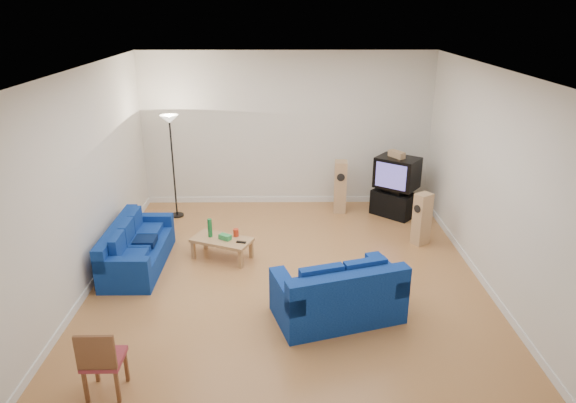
{
  "coord_description": "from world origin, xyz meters",
  "views": [
    {
      "loc": [
        -0.08,
        -7.22,
        4.03
      ],
      "look_at": [
        0.0,
        0.4,
        1.1
      ],
      "focal_mm": 32.0,
      "sensor_mm": 36.0,
      "label": 1
    }
  ],
  "objects_px": {
    "sofa_three_seat": "(135,251)",
    "sofa_loveseat": "(339,298)",
    "coffee_table": "(222,242)",
    "television": "(397,172)",
    "tv_stand": "(393,204)"
  },
  "relations": [
    {
      "from": "sofa_three_seat",
      "to": "sofa_loveseat",
      "type": "relative_size",
      "value": 1.0
    },
    {
      "from": "coffee_table",
      "to": "television",
      "type": "bearing_deg",
      "value": 29.77
    },
    {
      "from": "coffee_table",
      "to": "tv_stand",
      "type": "xyz_separation_m",
      "value": [
        3.27,
        1.87,
        -0.06
      ]
    },
    {
      "from": "sofa_loveseat",
      "to": "coffee_table",
      "type": "xyz_separation_m",
      "value": [
        -1.78,
        1.8,
        -0.01
      ]
    },
    {
      "from": "sofa_loveseat",
      "to": "tv_stand",
      "type": "bearing_deg",
      "value": 50.98
    },
    {
      "from": "sofa_three_seat",
      "to": "sofa_loveseat",
      "type": "distance_m",
      "value": 3.53
    },
    {
      "from": "sofa_loveseat",
      "to": "television",
      "type": "relative_size",
      "value": 1.91
    },
    {
      "from": "sofa_loveseat",
      "to": "sofa_three_seat",
      "type": "bearing_deg",
      "value": 136.96
    },
    {
      "from": "tv_stand",
      "to": "television",
      "type": "height_order",
      "value": "television"
    },
    {
      "from": "sofa_three_seat",
      "to": "tv_stand",
      "type": "bearing_deg",
      "value": 114.72
    },
    {
      "from": "sofa_loveseat",
      "to": "television",
      "type": "distance_m",
      "value": 4.04
    },
    {
      "from": "tv_stand",
      "to": "television",
      "type": "distance_m",
      "value": 0.66
    },
    {
      "from": "sofa_three_seat",
      "to": "television",
      "type": "relative_size",
      "value": 1.91
    },
    {
      "from": "sofa_three_seat",
      "to": "coffee_table",
      "type": "xyz_separation_m",
      "value": [
        1.39,
        0.26,
        0.04
      ]
    },
    {
      "from": "sofa_three_seat",
      "to": "coffee_table",
      "type": "height_order",
      "value": "sofa_three_seat"
    }
  ]
}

